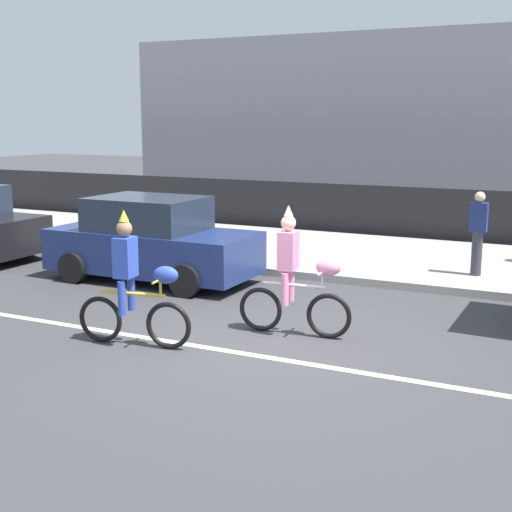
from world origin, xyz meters
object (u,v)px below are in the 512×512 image
Objects in this scene: pedestrian_onlooker at (478,231)px; parade_cyclist_cobalt at (134,287)px; parked_car_navy at (151,241)px; parade_cyclist_pink at (295,279)px.

parade_cyclist_cobalt is at bearing -120.70° from pedestrian_onlooker.
parked_car_navy is 2.53× the size of pedestrian_onlooker.
pedestrian_onlooker is (5.74, 2.60, 0.23)m from parked_car_navy.
parade_cyclist_cobalt is 4.10m from parked_car_navy.
parade_cyclist_pink is (1.81, 1.46, 0.00)m from parade_cyclist_cobalt.
pedestrian_onlooker is at bearing 59.30° from parade_cyclist_cobalt.
parade_cyclist_cobalt is 1.00× the size of parade_cyclist_pink.
parade_cyclist_pink is 4.99m from pedestrian_onlooker.
parked_car_navy is at bearing -155.64° from pedestrian_onlooker.
parked_car_navy is 6.30m from pedestrian_onlooker.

